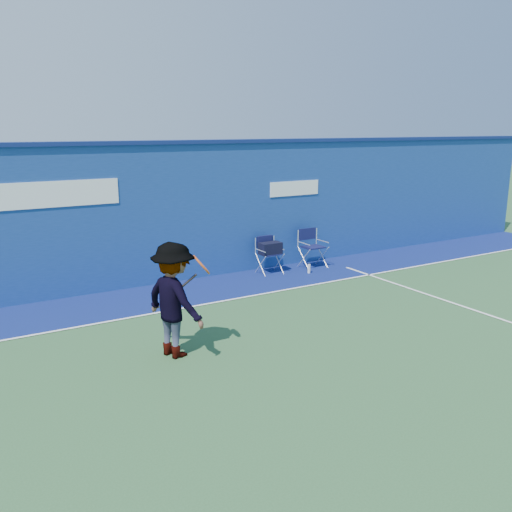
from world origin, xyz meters
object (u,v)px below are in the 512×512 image
directors_chair_right (313,255)px  water_bottle (309,269)px  directors_chair_left (269,258)px  tennis_player (174,300)px

directors_chair_right → water_bottle: 0.62m
directors_chair_left → water_bottle: 0.97m
directors_chair_left → water_bottle: size_ratio=3.91×
directors_chair_left → tennis_player: bearing=-138.5°
directors_chair_right → tennis_player: 5.89m
directors_chair_right → tennis_player: (-4.91, -3.21, 0.58)m
directors_chair_right → water_bottle: size_ratio=4.26×
directors_chair_left → directors_chair_right: directors_chair_right is taller
directors_chair_left → directors_chair_right: bearing=-3.6°
directors_chair_right → water_bottle: (-0.41, -0.43, -0.18)m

